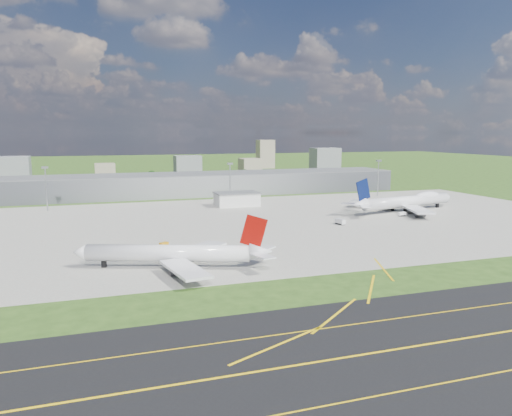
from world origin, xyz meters
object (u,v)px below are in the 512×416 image
object	(u,v)px
airliner_red_twin	(175,254)
tug_yellow	(164,245)
airliner_blue_quad	(407,201)
van_white_far	(402,214)
van_white_near	(340,222)

from	to	relation	value
airliner_red_twin	tug_yellow	xyz separation A→B (m)	(0.91, 33.21, -4.00)
airliner_red_twin	airliner_blue_quad	xyz separation A→B (m)	(147.58, 79.85, 0.83)
airliner_red_twin	van_white_far	xyz separation A→B (m)	(134.32, 65.44, -3.74)
airliner_blue_quad	tug_yellow	size ratio (longest dim) A/B	19.90
van_white_near	airliner_red_twin	bearing A→B (deg)	106.76
van_white_far	tug_yellow	bearing A→B (deg)	-171.83
airliner_red_twin	van_white_far	distance (m)	149.46
airliner_blue_quad	van_white_near	xyz separation A→B (m)	(-56.97, -25.95, -4.35)
airliner_blue_quad	tug_yellow	distance (m)	153.98
airliner_red_twin	van_white_near	size ratio (longest dim) A/B	10.93
airliner_red_twin	van_white_far	world-z (taller)	airliner_red_twin
tug_yellow	van_white_far	xyz separation A→B (m)	(133.41, 32.23, 0.26)
van_white_near	van_white_far	world-z (taller)	van_white_near
airliner_blue_quad	van_white_near	world-z (taller)	airliner_blue_quad
tug_yellow	van_white_near	distance (m)	92.05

